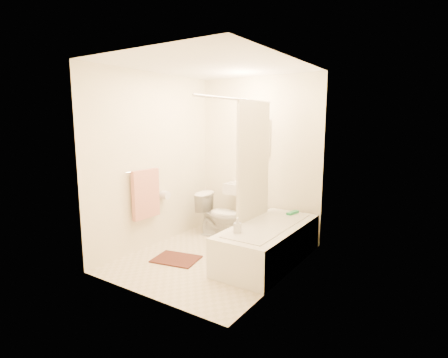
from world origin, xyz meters
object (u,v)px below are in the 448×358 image
Objects in this scene: toilet at (219,215)px; soap_bottle at (237,226)px; bathtub at (269,243)px; bath_mat at (176,259)px; sink at (241,206)px.

toilet is 3.62× the size of soap_bottle.
bathtub is 0.60m from soap_bottle.
soap_bottle is (-0.17, -0.48, 0.32)m from bathtub.
toilet is 1.13m from bath_mat.
bathtub is 8.95× the size of soap_bottle.
sink reaches higher than bath_mat.
bath_mat is at bearing 177.96° from toilet.
toilet is 0.38m from sink.
toilet is 0.76× the size of sink.
sink is 1.58× the size of bath_mat.
toilet is 1.34m from soap_bottle.
bath_mat is at bearing -99.13° from sink.
bathtub is at bearing -44.58° from sink.
toilet reaches higher than bath_mat.
bathtub is at bearing 71.02° from soap_bottle.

